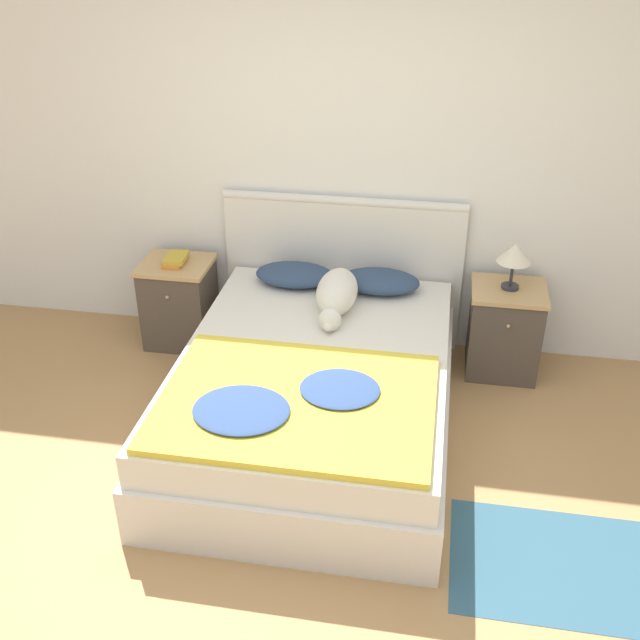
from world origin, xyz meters
TOP-DOWN VIEW (x-y plane):
  - ground_plane at (0.00, 0.00)m, footprint 16.00×16.00m
  - wall_back at (0.00, 2.13)m, footprint 9.00×0.06m
  - bed at (-0.00, 0.99)m, footprint 1.51×2.09m
  - headboard at (-0.00, 2.06)m, footprint 1.59×0.06m
  - nightstand_left at (-1.09, 1.83)m, footprint 0.46×0.42m
  - nightstand_right at (1.09, 1.83)m, footprint 0.46×0.42m
  - pillow_left at (-0.28, 1.82)m, footprint 0.51×0.32m
  - pillow_right at (0.27, 1.82)m, footprint 0.51×0.32m
  - quilt at (-0.01, 0.50)m, footprint 1.36×1.03m
  - dog at (0.04, 1.52)m, footprint 0.25×0.66m
  - book_stack at (-1.09, 1.83)m, footprint 0.15×0.22m
  - table_lamp at (1.09, 1.84)m, footprint 0.21×0.21m
  - rug at (1.31, 0.18)m, footprint 1.01×0.72m

SIDE VIEW (x-z plane):
  - ground_plane at x=0.00m, z-range 0.00..0.00m
  - rug at x=1.31m, z-range 0.00..0.00m
  - bed at x=0.00m, z-range 0.00..0.52m
  - nightstand_left at x=-1.09m, z-range 0.00..0.60m
  - nightstand_right at x=1.09m, z-range 0.00..0.60m
  - headboard at x=0.00m, z-range 0.02..1.07m
  - quilt at x=-0.01m, z-range 0.51..0.58m
  - pillow_left at x=-0.28m, z-range 0.52..0.65m
  - pillow_right at x=0.27m, z-range 0.52..0.65m
  - book_stack at x=-1.09m, z-range 0.60..0.65m
  - dog at x=0.04m, z-range 0.51..0.75m
  - table_lamp at x=1.09m, z-range 0.68..0.98m
  - wall_back at x=0.00m, z-range 0.00..2.55m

